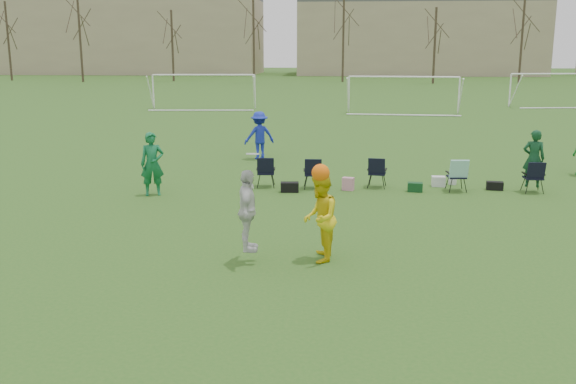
# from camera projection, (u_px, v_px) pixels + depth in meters

# --- Properties ---
(ground) EXTENTS (260.00, 260.00, 0.00)m
(ground) POSITION_uv_depth(u_px,v_px,m) (347.00, 274.00, 12.50)
(ground) COLOR #29581B
(ground) RESTS_ON ground
(fielder_green_near) EXTENTS (0.80, 0.64, 1.89)m
(fielder_green_near) POSITION_uv_depth(u_px,v_px,m) (152.00, 164.00, 19.01)
(fielder_green_near) COLOR #126537
(fielder_green_near) RESTS_ON ground
(fielder_blue) EXTENTS (1.39, 1.15, 1.87)m
(fielder_blue) POSITION_uv_depth(u_px,v_px,m) (259.00, 135.00, 25.24)
(fielder_blue) COLOR #1627AC
(fielder_blue) RESTS_ON ground
(center_contest) EXTENTS (2.05, 1.23, 2.29)m
(center_contest) POSITION_uv_depth(u_px,v_px,m) (294.00, 214.00, 13.04)
(center_contest) COLOR silver
(center_contest) RESTS_ON ground
(sideline_setup) EXTENTS (8.89, 1.82, 1.90)m
(sideline_setup) POSITION_uv_depth(u_px,v_px,m) (417.00, 172.00, 19.84)
(sideline_setup) COLOR #103D21
(sideline_setup) RESTS_ON ground
(goal_left) EXTENTS (7.39, 0.76, 2.46)m
(goal_left) POSITION_uv_depth(u_px,v_px,m) (204.00, 82.00, 45.93)
(goal_left) COLOR white
(goal_left) RESTS_ON ground
(goal_mid) EXTENTS (7.40, 0.63, 2.46)m
(goal_mid) POSITION_uv_depth(u_px,v_px,m) (404.00, 84.00, 42.87)
(goal_mid) COLOR white
(goal_mid) RESTS_ON ground
(goal_right) EXTENTS (7.35, 1.14, 2.46)m
(goal_right) POSITION_uv_depth(u_px,v_px,m) (559.00, 80.00, 47.75)
(goal_right) COLOR white
(goal_right) RESTS_ON ground
(tree_line) EXTENTS (110.28, 3.28, 11.40)m
(tree_line) POSITION_uv_depth(u_px,v_px,m) (345.00, 41.00, 79.26)
(tree_line) COLOR #382B21
(tree_line) RESTS_ON ground
(building_row) EXTENTS (126.00, 16.00, 13.00)m
(building_row) POSITION_uv_depth(u_px,v_px,m) (385.00, 37.00, 103.98)
(building_row) COLOR tan
(building_row) RESTS_ON ground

